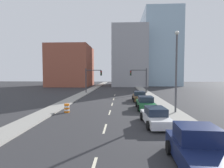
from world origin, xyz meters
TOP-DOWN VIEW (x-y plane):
  - sidewalk_left at (-6.87, 45.82)m, footprint 2.20×91.63m
  - sidewalk_right at (6.87, 45.82)m, footprint 2.20×91.63m
  - lane_stripe_at_14m at (0.00, 13.66)m, footprint 0.16×2.40m
  - lane_stripe_at_19m at (0.00, 19.39)m, footprint 0.16×2.40m
  - lane_stripe_at_25m at (0.00, 24.61)m, footprint 0.16×2.40m
  - lane_stripe_at_30m at (0.00, 29.70)m, footprint 0.16×2.40m
  - lane_stripe_at_35m at (0.00, 35.30)m, footprint 0.16×2.40m
  - building_brick_left at (-16.81, 62.98)m, footprint 14.00×16.00m
  - building_office_center at (4.11, 66.98)m, footprint 12.00×20.00m
  - building_glass_right at (16.12, 70.98)m, footprint 13.00×20.00m
  - traffic_signal_left at (-5.46, 38.67)m, footprint 3.68×0.35m
  - traffic_signal_right at (5.65, 38.67)m, footprint 3.68×0.35m
  - traffic_barrel at (-4.73, 19.13)m, footprint 0.56×0.56m
  - street_lamp at (7.10, 19.27)m, footprint 0.44×0.44m
  - pickup_truck_navy at (4.78, 7.98)m, footprint 2.57×5.40m
  - sedan_white at (4.13, 14.94)m, footprint 2.23×4.70m
  - sedan_green at (4.22, 21.52)m, footprint 2.19×4.33m
  - sedan_brown at (4.16, 27.96)m, footprint 2.16×4.53m

SIDE VIEW (x-z plane):
  - lane_stripe_at_14m at x=0.00m, z-range 0.00..0.01m
  - lane_stripe_at_19m at x=0.00m, z-range 0.00..0.01m
  - lane_stripe_at_25m at x=0.00m, z-range 0.00..0.01m
  - lane_stripe_at_30m at x=0.00m, z-range 0.00..0.01m
  - lane_stripe_at_35m at x=0.00m, z-range 0.00..0.01m
  - sidewalk_left at x=-6.87m, z-range 0.00..0.15m
  - sidewalk_right at x=6.87m, z-range 0.00..0.15m
  - traffic_barrel at x=-4.73m, z-range 0.00..0.95m
  - sedan_white at x=4.13m, z-range -0.06..1.40m
  - sedan_brown at x=4.16m, z-range -0.07..1.44m
  - sedan_green at x=4.22m, z-range -0.07..1.48m
  - pickup_truck_navy at x=4.78m, z-range -0.15..1.66m
  - traffic_signal_left at x=-5.46m, z-range 0.79..6.30m
  - traffic_signal_right at x=5.65m, z-range 0.79..6.30m
  - street_lamp at x=7.10m, z-range 0.67..9.46m
  - building_brick_left at x=-16.81m, z-range 0.00..14.24m
  - building_office_center at x=4.11m, z-range 0.00..20.72m
  - building_glass_right at x=16.12m, z-range 0.00..27.80m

